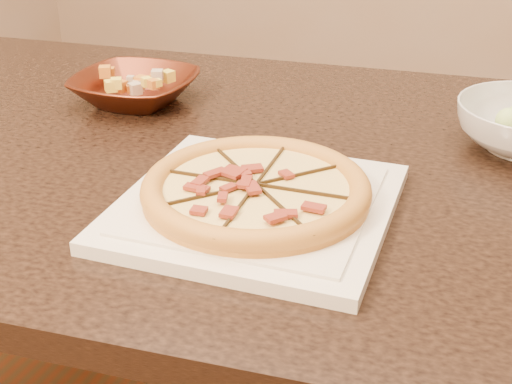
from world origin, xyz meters
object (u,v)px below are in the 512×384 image
(dining_table, at_px, (237,206))
(pizza, at_px, (256,189))
(plate, at_px, (256,206))
(bronze_bowl, at_px, (135,89))

(dining_table, bearing_deg, pizza, -58.58)
(plate, relative_size, pizza, 1.22)
(plate, bearing_deg, dining_table, 121.42)
(dining_table, height_order, bronze_bowl, bronze_bowl)
(bronze_bowl, bearing_deg, pizza, -39.46)
(dining_table, relative_size, pizza, 5.35)
(dining_table, distance_m, plate, 0.23)
(plate, distance_m, bronze_bowl, 0.46)
(plate, bearing_deg, bronze_bowl, 140.54)
(plate, xyz_separation_m, bronze_bowl, (-0.35, 0.29, 0.02))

